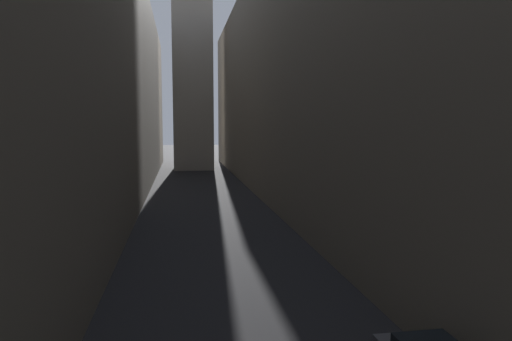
{
  "coord_description": "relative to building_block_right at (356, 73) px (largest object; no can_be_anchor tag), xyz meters",
  "views": [
    {
      "loc": [
        -2.13,
        10.32,
        7.22
      ],
      "look_at": [
        0.0,
        23.36,
        5.92
      ],
      "focal_mm": 32.59,
      "sensor_mm": 36.0,
      "label": 1
    }
  ],
  "objects": [
    {
      "name": "ground_plane",
      "position": [
        -13.28,
        -2.0,
        -11.8
      ],
      "size": [
        264.0,
        264.0,
        0.0
      ],
      "primitive_type": "plane",
      "color": "#232326"
    },
    {
      "name": "building_block_left",
      "position": [
        -26.21,
        0.0,
        -0.65
      ],
      "size": [
        14.85,
        108.0,
        22.3
      ],
      "primitive_type": "cube",
      "color": "#756B5B",
      "rests_on": "ground"
    },
    {
      "name": "building_block_right",
      "position": [
        0.0,
        0.0,
        0.0
      ],
      "size": [
        15.57,
        108.0,
        23.61
      ],
      "primitive_type": "cube",
      "color": "#756B5B",
      "rests_on": "ground"
    }
  ]
}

